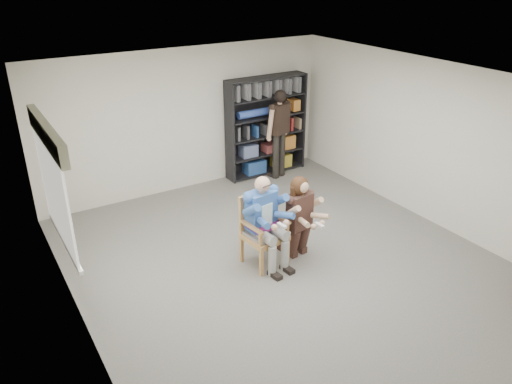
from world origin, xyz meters
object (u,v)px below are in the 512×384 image
armchair (265,231)px  standing_man (279,135)px  bookshelf (266,126)px  kneeling_woman (301,219)px  seated_man (265,221)px

armchair → standing_man: bearing=45.8°
bookshelf → kneeling_woman: bearing=-113.7°
seated_man → bookshelf: size_ratio=0.69×
kneeling_woman → bookshelf: 3.46m
armchair → kneeling_woman: (0.58, -0.12, 0.11)m
bookshelf → standing_man: bookshelf is taller
seated_man → kneeling_woman: bearing=-18.3°
armchair → standing_man: standing_man is taller
kneeling_woman → armchair: bearing=161.7°
seated_man → bookshelf: 3.63m
armchair → standing_man: 3.41m
bookshelf → standing_man: size_ratio=1.12×
kneeling_woman → standing_man: standing_man is taller
armchair → bookshelf: bearing=50.4°
armchair → seated_man: bearing=-96.6°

